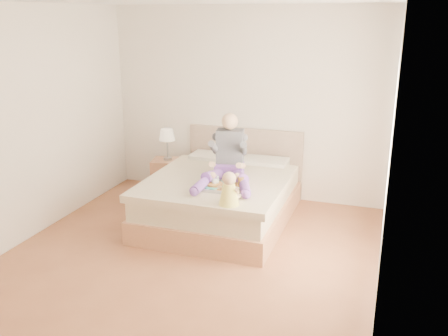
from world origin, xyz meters
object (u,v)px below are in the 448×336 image
(bed, at_px, (223,196))
(adult, at_px, (228,160))
(nightstand, at_px, (167,176))
(tray, at_px, (223,185))
(baby, at_px, (229,191))

(bed, height_order, adult, adult)
(nightstand, relative_size, tray, 1.00)
(bed, relative_size, tray, 4.27)
(nightstand, height_order, adult, adult)
(bed, distance_m, adult, 0.57)
(nightstand, bearing_deg, bed, -43.40)
(adult, bearing_deg, tray, -91.97)
(tray, bearing_deg, bed, 108.14)
(bed, bearing_deg, nightstand, 148.94)
(tray, bearing_deg, adult, 97.21)
(tray, xyz_separation_m, baby, (0.23, -0.47, 0.12))
(bed, height_order, nightstand, bed)
(adult, bearing_deg, bed, 116.83)
(bed, distance_m, baby, 1.14)
(nightstand, xyz_separation_m, adult, (1.24, -0.83, 0.60))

